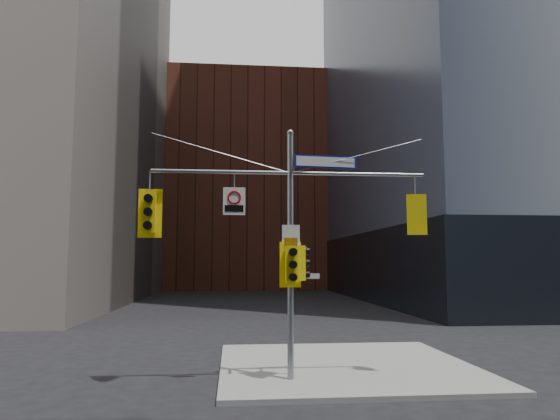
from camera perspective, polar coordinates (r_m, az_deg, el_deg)
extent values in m
plane|color=black|center=(12.84, 2.33, -21.36)|extent=(160.00, 160.00, 0.00)
cube|color=gray|center=(17.01, 7.44, -17.23)|extent=(8.00, 8.00, 0.15)
cube|color=black|center=(53.28, 28.59, -5.70)|extent=(36.40, 36.40, 6.00)
cube|color=brown|center=(71.09, -3.98, 2.60)|extent=(26.00, 20.00, 28.00)
cylinder|color=gray|center=(14.37, 1.20, -5.21)|extent=(0.18, 0.18, 7.20)
sphere|color=gray|center=(14.86, 1.17, 8.81)|extent=(0.20, 0.20, 0.20)
cylinder|color=gray|center=(14.51, -6.71, 4.35)|extent=(4.00, 0.11, 0.11)
cylinder|color=gray|center=(14.96, 8.83, 4.07)|extent=(4.00, 0.11, 0.11)
cylinder|color=gray|center=(14.26, 1.34, 4.50)|extent=(0.10, 0.70, 0.10)
cylinder|color=gray|center=(14.62, -6.69, 6.47)|extent=(4.00, 0.02, 1.12)
cylinder|color=gray|center=(15.06, 8.80, 6.13)|extent=(4.00, 0.02, 1.12)
cube|color=yellow|center=(14.54, -14.73, -0.29)|extent=(0.37, 0.27, 1.13)
cube|color=yellow|center=(14.73, -14.62, -0.36)|extent=(0.67, 0.06, 1.40)
cylinder|color=black|center=(14.37, -14.81, 1.29)|extent=(0.24, 0.18, 0.24)
cylinder|color=black|center=(14.45, -14.76, 1.25)|extent=(0.21, 0.03, 0.20)
cylinder|color=black|center=(14.32, -14.85, -0.20)|extent=(0.24, 0.18, 0.24)
cylinder|color=black|center=(14.41, -14.80, -0.24)|extent=(0.21, 0.03, 0.20)
cylinder|color=black|center=(14.29, -14.89, -1.71)|extent=(0.24, 0.18, 0.24)
cylinder|color=black|center=(14.38, -14.84, -1.73)|extent=(0.21, 0.03, 0.20)
cube|color=yellow|center=(15.32, 15.26, -0.56)|extent=(0.35, 0.28, 0.97)
cube|color=yellow|center=(15.16, 15.36, -0.50)|extent=(0.57, 0.15, 1.20)
cylinder|color=black|center=(15.53, 15.12, 0.56)|extent=(0.23, 0.18, 0.20)
cylinder|color=black|center=(15.46, 15.16, 0.60)|extent=(0.18, 0.05, 0.18)
cylinder|color=black|center=(15.50, 15.15, -0.62)|extent=(0.23, 0.18, 0.20)
cylinder|color=black|center=(15.43, 15.20, -0.59)|extent=(0.18, 0.05, 0.18)
cylinder|color=black|center=(15.48, 15.18, -1.81)|extent=(0.23, 0.18, 0.20)
cylinder|color=#0CE559|center=(15.40, 15.23, -1.79)|extent=(0.18, 0.05, 0.18)
cube|color=yellow|center=(14.40, 2.32, -6.08)|extent=(0.29, 0.36, 1.00)
cylinder|color=black|center=(14.47, 3.03, -4.75)|extent=(0.19, 0.23, 0.21)
cylinder|color=black|center=(14.44, 2.74, -4.75)|extent=(0.05, 0.18, 0.18)
cylinder|color=black|center=(14.46, 3.04, -6.07)|extent=(0.19, 0.23, 0.21)
cylinder|color=black|center=(14.44, 2.75, -6.07)|extent=(0.05, 0.18, 0.18)
cylinder|color=black|center=(14.47, 3.04, -7.39)|extent=(0.19, 0.23, 0.21)
cylinder|color=black|center=(14.44, 2.75, -7.40)|extent=(0.05, 0.18, 0.18)
cube|color=yellow|center=(14.09, 1.33, -6.25)|extent=(0.36, 0.27, 1.04)
cube|color=yellow|center=(14.26, 1.19, -6.24)|extent=(0.62, 0.09, 1.29)
cylinder|color=black|center=(13.90, 1.50, -4.82)|extent=(0.23, 0.18, 0.22)
cylinder|color=black|center=(13.98, 1.43, -4.82)|extent=(0.19, 0.04, 0.19)
cylinder|color=black|center=(13.90, 1.50, -6.25)|extent=(0.23, 0.18, 0.22)
cylinder|color=black|center=(13.97, 1.43, -6.25)|extent=(0.19, 0.04, 0.19)
cylinder|color=black|center=(13.90, 1.50, -7.68)|extent=(0.23, 0.18, 0.22)
cylinder|color=black|center=(13.98, 1.44, -7.67)|extent=(0.19, 0.04, 0.19)
cube|color=navy|center=(14.82, 5.24, 5.50)|extent=(1.88, 0.23, 0.37)
cube|color=silver|center=(14.80, 5.26, 5.51)|extent=(1.77, 0.19, 0.28)
cube|color=silver|center=(14.36, -5.26, 1.01)|extent=(0.64, 0.05, 0.80)
torus|color=#B20A0A|center=(14.35, -5.25, 1.44)|extent=(0.39, 0.06, 0.39)
cube|color=black|center=(14.32, -5.27, 0.18)|extent=(0.53, 0.02, 0.19)
cube|color=silver|center=(14.27, 1.25, -3.05)|extent=(0.51, 0.04, 0.67)
cube|color=#D88C00|center=(14.24, 1.26, -3.79)|extent=(0.37, 0.02, 0.30)
cube|color=silver|center=(14.43, 3.00, -7.55)|extent=(0.78, 0.12, 0.16)
cube|color=#145926|center=(14.83, 1.01, -8.54)|extent=(0.03, 0.72, 0.14)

